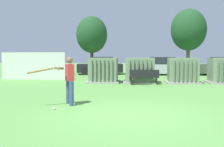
% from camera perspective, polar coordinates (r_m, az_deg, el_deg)
% --- Properties ---
extents(ground_plane, '(96.00, 96.00, 0.00)m').
position_cam_1_polar(ground_plane, '(7.76, 4.13, -9.34)').
color(ground_plane, '#5B9947').
extents(fence_panel, '(4.80, 0.12, 2.00)m').
position_cam_1_polar(fence_panel, '(19.59, -17.22, 1.63)').
color(fence_panel, silver).
rests_on(fence_panel, ground).
extents(transformer_west, '(2.10, 1.70, 1.62)m').
position_cam_1_polar(transformer_west, '(16.57, -1.93, 0.65)').
color(transformer_west, '#9E9B93').
rests_on(transformer_west, ground).
extents(transformer_mid_west, '(2.10, 1.70, 1.62)m').
position_cam_1_polar(transformer_mid_west, '(16.44, 6.26, 0.60)').
color(transformer_mid_west, '#9E9B93').
rests_on(transformer_mid_west, ground).
extents(transformer_mid_east, '(2.10, 1.70, 1.62)m').
position_cam_1_polar(transformer_mid_east, '(16.86, 15.55, 0.56)').
color(transformer_mid_east, '#9E9B93').
rests_on(transformer_mid_east, ground).
extents(park_bench, '(1.84, 0.66, 0.92)m').
position_cam_1_polar(park_bench, '(15.53, 7.22, -0.56)').
color(park_bench, black).
rests_on(park_bench, ground).
extents(batter, '(1.51, 1.04, 1.74)m').
position_cam_1_polar(batter, '(9.34, -9.79, -1.02)').
color(batter, '#384C75').
rests_on(batter, ground).
extents(sports_ball, '(0.09, 0.09, 0.09)m').
position_cam_1_polar(sports_ball, '(8.69, -12.88, -7.66)').
color(sports_ball, white).
rests_on(sports_ball, ground).
extents(tree_left, '(2.74, 2.74, 5.23)m').
position_cam_1_polar(tree_left, '(22.85, -4.55, 8.64)').
color(tree_left, '#4C3828').
rests_on(tree_left, ground).
extents(tree_center_left, '(3.02, 3.02, 5.76)m').
position_cam_1_polar(tree_center_left, '(23.19, 16.78, 9.32)').
color(tree_center_left, brown).
rests_on(tree_center_left, ground).
extents(parked_car_leftmost, '(4.30, 2.11, 1.62)m').
position_cam_1_polar(parked_car_leftmost, '(24.63, -14.19, 1.60)').
color(parked_car_leftmost, '#B2B2B7').
rests_on(parked_car_leftmost, ground).
extents(parked_car_left_of_center, '(4.41, 2.38, 1.62)m').
position_cam_1_polar(parked_car_left_of_center, '(23.82, -2.63, 1.64)').
color(parked_car_left_of_center, black).
rests_on(parked_car_left_of_center, ground).
extents(parked_car_right_of_center, '(4.27, 2.07, 1.62)m').
position_cam_1_polar(parked_car_right_of_center, '(23.38, 10.82, 1.53)').
color(parked_car_right_of_center, '#B2B2B7').
rests_on(parked_car_right_of_center, ground).
extents(parked_car_rightmost, '(4.27, 2.07, 1.62)m').
position_cam_1_polar(parked_car_rightmost, '(24.90, 23.69, 1.41)').
color(parked_car_rightmost, gray).
rests_on(parked_car_rightmost, ground).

